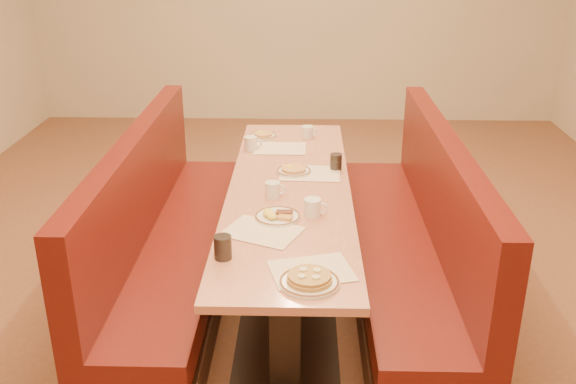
{
  "coord_description": "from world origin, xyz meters",
  "views": [
    {
      "loc": [
        0.08,
        -3.41,
        2.15
      ],
      "look_at": [
        0.0,
        -0.3,
        0.85
      ],
      "focal_mm": 40.0,
      "sensor_mm": 36.0,
      "label": 1
    }
  ],
  "objects_px": {
    "eggs_plate": "(277,216)",
    "booth_left": "(168,246)",
    "pancake_plate": "(309,280)",
    "coffee_mug_a": "(313,207)",
    "coffee_mug_b": "(273,189)",
    "coffee_mug_c": "(308,132)",
    "soda_tumbler_mid": "(336,162)",
    "coffee_mug_d": "(251,143)",
    "booth_right": "(412,249)",
    "soda_tumbler_near": "(223,247)",
    "diner_table": "(289,246)"
  },
  "relations": [
    {
      "from": "coffee_mug_b",
      "to": "soda_tumbler_mid",
      "type": "relative_size",
      "value": 1.16
    },
    {
      "from": "booth_right",
      "to": "soda_tumbler_mid",
      "type": "height_order",
      "value": "booth_right"
    },
    {
      "from": "booth_left",
      "to": "coffee_mug_a",
      "type": "bearing_deg",
      "value": -23.9
    },
    {
      "from": "eggs_plate",
      "to": "soda_tumbler_mid",
      "type": "bearing_deg",
      "value": 65.3
    },
    {
      "from": "booth_right",
      "to": "booth_left",
      "type": "bearing_deg",
      "value": 180.0
    },
    {
      "from": "eggs_plate",
      "to": "coffee_mug_b",
      "type": "relative_size",
      "value": 2.04
    },
    {
      "from": "diner_table",
      "to": "coffee_mug_a",
      "type": "relative_size",
      "value": 19.86
    },
    {
      "from": "booth_left",
      "to": "coffee_mug_d",
      "type": "height_order",
      "value": "booth_left"
    },
    {
      "from": "coffee_mug_d",
      "to": "soda_tumbler_near",
      "type": "relative_size",
      "value": 1.08
    },
    {
      "from": "coffee_mug_c",
      "to": "soda_tumbler_mid",
      "type": "xyz_separation_m",
      "value": [
        0.17,
        -0.63,
        0.0
      ]
    },
    {
      "from": "coffee_mug_a",
      "to": "coffee_mug_b",
      "type": "xyz_separation_m",
      "value": [
        -0.22,
        0.25,
        -0.0
      ]
    },
    {
      "from": "booth_right",
      "to": "soda_tumbler_near",
      "type": "distance_m",
      "value": 1.39
    },
    {
      "from": "coffee_mug_a",
      "to": "coffee_mug_c",
      "type": "relative_size",
      "value": 1.09
    },
    {
      "from": "diner_table",
      "to": "eggs_plate",
      "type": "bearing_deg",
      "value": -97.4
    },
    {
      "from": "coffee_mug_d",
      "to": "soda_tumbler_mid",
      "type": "bearing_deg",
      "value": -37.77
    },
    {
      "from": "coffee_mug_a",
      "to": "coffee_mug_d",
      "type": "xyz_separation_m",
      "value": [
        -0.41,
        1.05,
        -0.0
      ]
    },
    {
      "from": "diner_table",
      "to": "soda_tumbler_near",
      "type": "distance_m",
      "value": 0.99
    },
    {
      "from": "diner_table",
      "to": "booth_left",
      "type": "bearing_deg",
      "value": 180.0
    },
    {
      "from": "coffee_mug_a",
      "to": "coffee_mug_c",
      "type": "height_order",
      "value": "coffee_mug_a"
    },
    {
      "from": "eggs_plate",
      "to": "booth_left",
      "type": "bearing_deg",
      "value": 148.28
    },
    {
      "from": "soda_tumbler_near",
      "to": "eggs_plate",
      "type": "bearing_deg",
      "value": 62.41
    },
    {
      "from": "booth_right",
      "to": "pancake_plate",
      "type": "distance_m",
      "value": 1.3
    },
    {
      "from": "diner_table",
      "to": "coffee_mug_a",
      "type": "bearing_deg",
      "value": -70.92
    },
    {
      "from": "soda_tumbler_near",
      "to": "coffee_mug_b",
      "type": "bearing_deg",
      "value": 74.78
    },
    {
      "from": "coffee_mug_b",
      "to": "coffee_mug_c",
      "type": "height_order",
      "value": "coffee_mug_b"
    },
    {
      "from": "booth_right",
      "to": "coffee_mug_b",
      "type": "bearing_deg",
      "value": -170.42
    },
    {
      "from": "diner_table",
      "to": "pancake_plate",
      "type": "height_order",
      "value": "pancake_plate"
    },
    {
      "from": "booth_left",
      "to": "soda_tumbler_mid",
      "type": "bearing_deg",
      "value": 16.93
    },
    {
      "from": "eggs_plate",
      "to": "soda_tumbler_mid",
      "type": "height_order",
      "value": "soda_tumbler_mid"
    },
    {
      "from": "booth_left",
      "to": "coffee_mug_d",
      "type": "distance_m",
      "value": 0.92
    },
    {
      "from": "booth_left",
      "to": "eggs_plate",
      "type": "xyz_separation_m",
      "value": [
        0.68,
        -0.42,
        0.4
      ]
    },
    {
      "from": "booth_left",
      "to": "coffee_mug_b",
      "type": "relative_size",
      "value": 21.3
    },
    {
      "from": "eggs_plate",
      "to": "coffee_mug_d",
      "type": "bearing_deg",
      "value": 101.35
    },
    {
      "from": "booth_left",
      "to": "booth_right",
      "type": "distance_m",
      "value": 1.46
    },
    {
      "from": "booth_left",
      "to": "pancake_plate",
      "type": "height_order",
      "value": "booth_left"
    },
    {
      "from": "coffee_mug_b",
      "to": "soda_tumbler_near",
      "type": "bearing_deg",
      "value": -111.02
    },
    {
      "from": "pancake_plate",
      "to": "coffee_mug_a",
      "type": "xyz_separation_m",
      "value": [
        0.02,
        0.69,
        0.03
      ]
    },
    {
      "from": "pancake_plate",
      "to": "soda_tumbler_mid",
      "type": "height_order",
      "value": "soda_tumbler_mid"
    },
    {
      "from": "diner_table",
      "to": "booth_right",
      "type": "xyz_separation_m",
      "value": [
        0.73,
        0.0,
        -0.01
      ]
    },
    {
      "from": "coffee_mug_a",
      "to": "soda_tumbler_mid",
      "type": "xyz_separation_m",
      "value": [
        0.15,
        0.69,
        0.0
      ]
    },
    {
      "from": "pancake_plate",
      "to": "coffee_mug_a",
      "type": "bearing_deg",
      "value": 88.13
    },
    {
      "from": "booth_right",
      "to": "coffee_mug_c",
      "type": "bearing_deg",
      "value": 123.67
    },
    {
      "from": "diner_table",
      "to": "eggs_plate",
      "type": "relative_size",
      "value": 10.46
    },
    {
      "from": "coffee_mug_a",
      "to": "soda_tumbler_near",
      "type": "height_order",
      "value": "soda_tumbler_near"
    },
    {
      "from": "diner_table",
      "to": "booth_left",
      "type": "height_order",
      "value": "booth_left"
    },
    {
      "from": "diner_table",
      "to": "pancake_plate",
      "type": "distance_m",
      "value": 1.15
    },
    {
      "from": "eggs_plate",
      "to": "coffee_mug_b",
      "type": "height_order",
      "value": "coffee_mug_b"
    },
    {
      "from": "pancake_plate",
      "to": "coffee_mug_c",
      "type": "distance_m",
      "value": 2.01
    },
    {
      "from": "coffee_mug_b",
      "to": "soda_tumbler_mid",
      "type": "xyz_separation_m",
      "value": [
        0.37,
        0.45,
        0.0
      ]
    },
    {
      "from": "pancake_plate",
      "to": "soda_tumbler_mid",
      "type": "relative_size",
      "value": 2.55
    }
  ]
}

